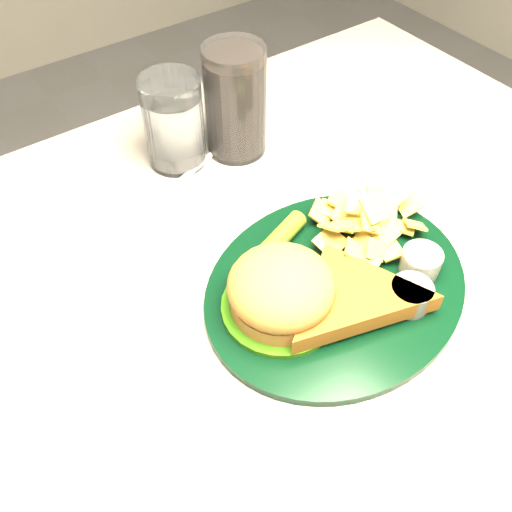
{
  "coord_description": "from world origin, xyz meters",
  "views": [
    {
      "loc": [
        -0.23,
        -0.35,
        1.27
      ],
      "look_at": [
        0.01,
        -0.01,
        0.8
      ],
      "focal_mm": 40.0,
      "sensor_mm": 36.0,
      "label": 1
    }
  ],
  "objects_px": {
    "table": "(247,428)",
    "water_glass": "(174,122)",
    "fork_napkin": "(396,263)",
    "dinner_plate": "(339,267)",
    "cola_glass": "(235,102)"
  },
  "relations": [
    {
      "from": "cola_glass",
      "to": "fork_napkin",
      "type": "distance_m",
      "value": 0.31
    },
    {
      "from": "table",
      "to": "cola_glass",
      "type": "xyz_separation_m",
      "value": [
        0.14,
        0.22,
        0.45
      ]
    },
    {
      "from": "fork_napkin",
      "to": "table",
      "type": "bearing_deg",
      "value": 141.06
    },
    {
      "from": "cola_glass",
      "to": "dinner_plate",
      "type": "bearing_deg",
      "value": -100.87
    },
    {
      "from": "dinner_plate",
      "to": "fork_napkin",
      "type": "distance_m",
      "value": 0.09
    },
    {
      "from": "table",
      "to": "fork_napkin",
      "type": "relative_size",
      "value": 7.05
    },
    {
      "from": "table",
      "to": "water_glass",
      "type": "relative_size",
      "value": 9.31
    },
    {
      "from": "table",
      "to": "dinner_plate",
      "type": "height_order",
      "value": "dinner_plate"
    },
    {
      "from": "dinner_plate",
      "to": "fork_napkin",
      "type": "bearing_deg",
      "value": -20.84
    },
    {
      "from": "table",
      "to": "water_glass",
      "type": "xyz_separation_m",
      "value": [
        0.06,
        0.24,
        0.44
      ]
    },
    {
      "from": "water_glass",
      "to": "fork_napkin",
      "type": "bearing_deg",
      "value": -71.59
    },
    {
      "from": "dinner_plate",
      "to": "water_glass",
      "type": "relative_size",
      "value": 2.53
    },
    {
      "from": "water_glass",
      "to": "fork_napkin",
      "type": "height_order",
      "value": "water_glass"
    },
    {
      "from": "dinner_plate",
      "to": "table",
      "type": "bearing_deg",
      "value": 132.42
    },
    {
      "from": "water_glass",
      "to": "fork_napkin",
      "type": "xyz_separation_m",
      "value": [
        0.11,
        -0.33,
        -0.06
      ]
    }
  ]
}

